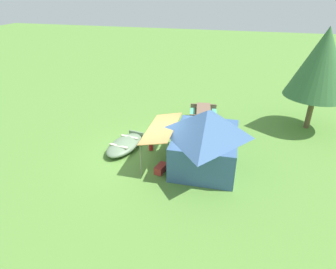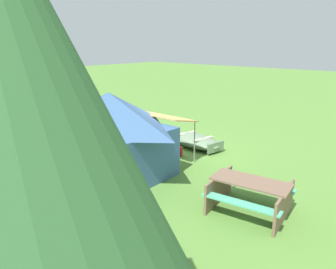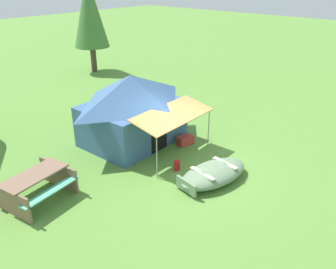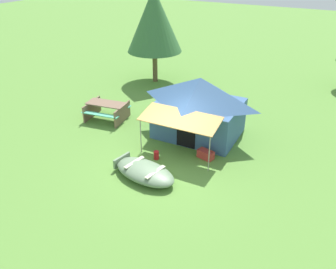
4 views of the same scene
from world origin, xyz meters
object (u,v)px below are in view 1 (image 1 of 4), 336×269
object	(u,v)px
canvas_cabin_tent	(205,137)
pine_tree_back_right	(322,63)
cooler_box	(161,168)
fuel_can	(151,147)
picnic_table	(203,114)
beached_rowboat	(125,145)

from	to	relation	value
canvas_cabin_tent	pine_tree_back_right	world-z (taller)	pine_tree_back_right
canvas_cabin_tent	cooler_box	bearing A→B (deg)	-57.53
fuel_can	pine_tree_back_right	xyz separation A→B (m)	(-4.28, 7.19, 3.24)
pine_tree_back_right	picnic_table	bearing A→B (deg)	-82.95
cooler_box	fuel_can	bearing A→B (deg)	-149.66
beached_rowboat	canvas_cabin_tent	xyz separation A→B (m)	(0.32, 3.66, 1.02)
cooler_box	fuel_can	size ratio (longest dim) A/B	1.89
canvas_cabin_tent	fuel_can	xyz separation A→B (m)	(-0.55, -2.49, -1.10)
picnic_table	fuel_can	bearing A→B (deg)	-26.91
canvas_cabin_tent	cooler_box	xyz separation A→B (m)	(1.01, -1.58, -1.10)
beached_rowboat	cooler_box	xyz separation A→B (m)	(1.32, 2.08, -0.08)
pine_tree_back_right	beached_rowboat	bearing A→B (deg)	-61.70
canvas_cabin_tent	pine_tree_back_right	bearing A→B (deg)	135.70
beached_rowboat	picnic_table	bearing A→B (deg)	141.94
pine_tree_back_right	fuel_can	bearing A→B (deg)	-59.27
beached_rowboat	cooler_box	distance (m)	2.47
beached_rowboat	canvas_cabin_tent	bearing A→B (deg)	85.08
fuel_can	canvas_cabin_tent	bearing A→B (deg)	77.63
picnic_table	fuel_can	distance (m)	4.07
fuel_can	picnic_table	bearing A→B (deg)	153.09
picnic_table	pine_tree_back_right	bearing A→B (deg)	97.05
cooler_box	fuel_can	world-z (taller)	same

